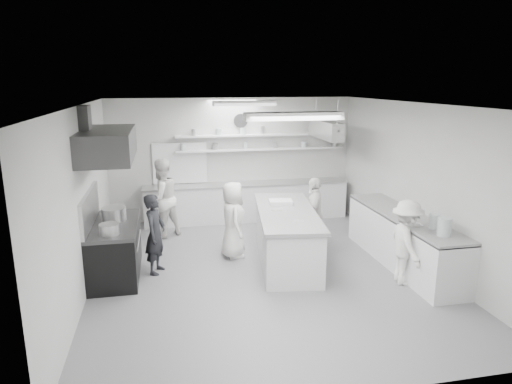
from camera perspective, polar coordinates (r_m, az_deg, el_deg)
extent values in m
cube|color=gray|center=(8.43, 0.88, -9.98)|extent=(6.00, 7.00, 0.02)
cube|color=silver|center=(7.73, 0.96, 10.98)|extent=(6.00, 7.00, 0.02)
cube|color=silver|center=(11.32, -2.95, 4.14)|extent=(6.00, 0.04, 3.00)
cube|color=silver|center=(4.76, 10.25, -9.76)|extent=(6.00, 0.04, 3.00)
cube|color=silver|center=(7.88, -20.91, -1.01)|extent=(0.04, 7.00, 3.00)
cube|color=silver|center=(9.07, 19.75, 0.94)|extent=(0.04, 7.00, 3.00)
cube|color=black|center=(8.51, -17.23, -7.07)|extent=(0.80, 1.80, 0.90)
cube|color=#3B3B3C|center=(8.05, -18.18, 5.69)|extent=(0.85, 2.00, 0.50)
cube|color=white|center=(11.30, -1.15, -1.26)|extent=(5.00, 0.60, 0.92)
cube|color=white|center=(11.28, 0.67, 5.41)|extent=(4.20, 0.26, 0.04)
cube|color=white|center=(11.24, 0.67, 7.18)|extent=(4.20, 0.26, 0.04)
cube|color=black|center=(11.19, -9.53, 3.60)|extent=(1.30, 0.04, 1.00)
cylinder|color=silver|center=(11.19, -1.95, 8.94)|extent=(0.32, 0.05, 0.32)
cube|color=white|center=(9.00, 17.97, -5.83)|extent=(0.74, 3.30, 0.94)
cube|color=#BABABA|center=(10.65, 8.72, 7.74)|extent=(0.30, 1.60, 0.40)
cube|color=white|center=(5.99, 4.76, 9.47)|extent=(1.30, 0.25, 0.10)
cube|color=white|center=(9.50, -1.46, 11.06)|extent=(1.30, 0.25, 0.10)
cube|color=white|center=(8.72, 3.83, -5.69)|extent=(1.34, 2.74, 0.97)
cylinder|color=#BABABA|center=(8.51, -17.39, -2.81)|extent=(0.43, 0.43, 0.28)
imported|color=black|center=(8.33, -12.54, -5.16)|extent=(0.51, 0.62, 1.46)
imported|color=white|center=(10.19, -11.78, -0.78)|extent=(1.08, 1.02, 1.76)
imported|color=white|center=(8.88, -2.91, -3.50)|extent=(0.50, 0.75, 1.50)
imported|color=white|center=(9.36, 7.30, -2.69)|extent=(0.67, 0.96, 1.51)
imported|color=white|center=(8.12, 18.32, -6.03)|extent=(0.67, 1.01, 1.47)
imported|color=#BABABA|center=(8.63, 2.61, -2.31)|extent=(0.27, 0.27, 0.06)
imported|color=white|center=(7.91, 5.36, -3.86)|extent=(0.21, 0.21, 0.06)
imported|color=white|center=(8.28, 19.42, -4.02)|extent=(0.26, 0.26, 0.05)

